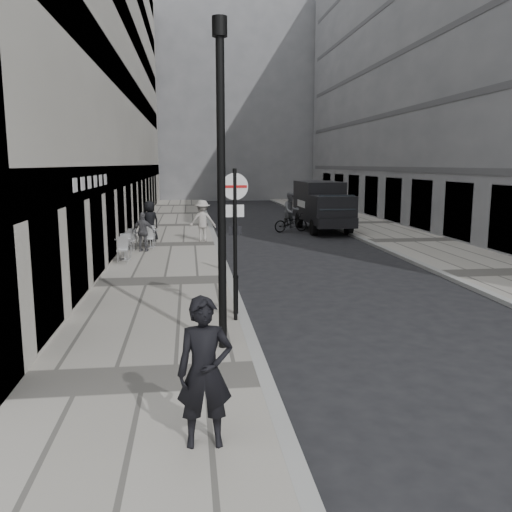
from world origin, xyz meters
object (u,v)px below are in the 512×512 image
(lamppost, at_px, (221,171))
(cyclist, at_px, (291,217))
(sign_post, at_px, (235,224))
(panel_van, at_px, (322,203))
(walking_man, at_px, (205,372))

(lamppost, relative_size, cyclist, 2.87)
(sign_post, xyz_separation_m, cyclist, (4.41, 16.66, -1.48))
(cyclist, bearing_deg, panel_van, -6.30)
(walking_man, bearing_deg, sign_post, 81.18)
(sign_post, xyz_separation_m, panel_van, (6.20, 17.03, -0.81))
(panel_van, bearing_deg, sign_post, -110.97)
(walking_man, xyz_separation_m, panel_van, (7.04, 22.49, 0.42))
(walking_man, relative_size, cyclist, 0.91)
(sign_post, height_order, cyclist, sign_post)
(panel_van, bearing_deg, walking_man, -108.36)
(sign_post, height_order, lamppost, lamppost)
(sign_post, distance_m, cyclist, 17.30)
(sign_post, height_order, panel_van, sign_post)
(sign_post, xyz_separation_m, lamppost, (-0.40, -1.81, 1.18))
(walking_man, bearing_deg, cyclist, 76.61)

